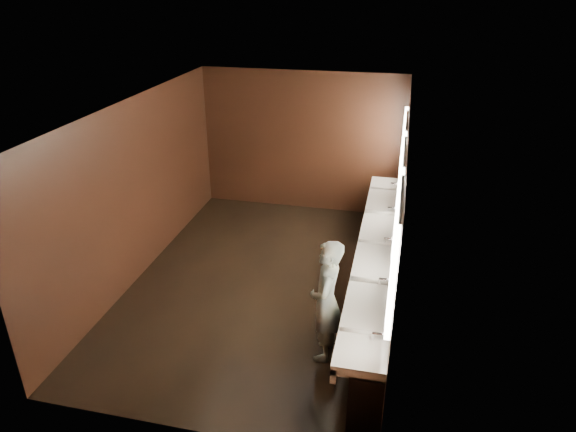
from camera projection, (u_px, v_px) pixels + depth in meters
The scene contains 10 objects.
floor at pixel (263, 282), 8.15m from camera, with size 6.00×6.00×0.00m, color black.
ceiling at pixel (259, 107), 6.95m from camera, with size 4.00×6.00×0.02m, color #2D2D2B.
wall_back at pixel (302, 142), 10.19m from camera, with size 4.00×0.02×2.80m, color black.
wall_front at pixel (177, 324), 4.91m from camera, with size 4.00×0.02×2.80m, color black.
wall_left at pixel (137, 190), 7.95m from camera, with size 0.02×6.00×2.80m, color black.
wall_right at pixel (400, 214), 7.15m from camera, with size 0.02×6.00×2.80m, color black.
sink_counter at pixel (380, 268), 7.58m from camera, with size 0.55×5.40×1.01m.
mirror_band at pixel (400, 191), 7.00m from camera, with size 0.06×5.03×1.15m.
person at pixel (326, 301), 6.27m from camera, with size 0.59×0.39×1.62m, color #87B3CA.
trash_bin at pixel (357, 318), 6.85m from camera, with size 0.34×0.34×0.53m, color black.
Camera 1 is at (1.92, -6.66, 4.44)m, focal length 32.00 mm.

